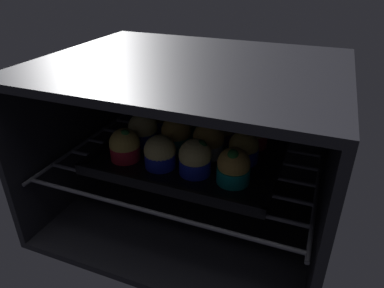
{
  "coord_description": "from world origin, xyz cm",
  "views": [
    {
      "loc": [
        24.91,
        -39.46,
        53.08
      ],
      "look_at": [
        0.0,
        23.26,
        17.07
      ],
      "focal_mm": 32.61,
      "sensor_mm": 36.0,
      "label": 1
    }
  ],
  "objects_px": {
    "muffin_row1_col3": "(244,148)",
    "muffin_row2_col3": "(254,133)",
    "muffin_row1_col0": "(143,130)",
    "muffin_row2_col0": "(160,116)",
    "muffin_row2_col1": "(189,121)",
    "muffin_row0_col3": "(234,167)",
    "muffin_row2_col2": "(220,128)",
    "baking_tray": "(192,153)",
    "muffin_row0_col0": "(125,146)",
    "muffin_row1_col1": "(176,134)",
    "muffin_row1_col2": "(209,141)",
    "muffin_row0_col2": "(195,158)",
    "muffin_row0_col1": "(160,153)"
  },
  "relations": [
    {
      "from": "muffin_row0_col0",
      "to": "muffin_row1_col2",
      "type": "height_order",
      "value": "muffin_row1_col2"
    },
    {
      "from": "muffin_row1_col3",
      "to": "muffin_row2_col2",
      "type": "xyz_separation_m",
      "value": [
        -0.07,
        0.07,
        0.0
      ]
    },
    {
      "from": "baking_tray",
      "to": "muffin_row2_col0",
      "type": "bearing_deg",
      "value": 145.19
    },
    {
      "from": "muffin_row1_col3",
      "to": "muffin_row2_col1",
      "type": "height_order",
      "value": "muffin_row2_col1"
    },
    {
      "from": "muffin_row1_col3",
      "to": "muffin_row2_col1",
      "type": "relative_size",
      "value": 0.93
    },
    {
      "from": "baking_tray",
      "to": "muffin_row1_col0",
      "type": "xyz_separation_m",
      "value": [
        -0.12,
        -0.0,
        0.04
      ]
    },
    {
      "from": "muffin_row1_col0",
      "to": "muffin_row2_col0",
      "type": "height_order",
      "value": "muffin_row2_col0"
    },
    {
      "from": "muffin_row1_col3",
      "to": "muffin_row0_col3",
      "type": "bearing_deg",
      "value": -88.86
    },
    {
      "from": "muffin_row1_col3",
      "to": "muffin_row2_col3",
      "type": "xyz_separation_m",
      "value": [
        0.0,
        0.08,
        0.0
      ]
    },
    {
      "from": "muffin_row0_col3",
      "to": "muffin_row1_col3",
      "type": "relative_size",
      "value": 1.07
    },
    {
      "from": "muffin_row0_col2",
      "to": "muffin_row2_col3",
      "type": "bearing_deg",
      "value": 62.63
    },
    {
      "from": "muffin_row1_col0",
      "to": "muffin_row1_col1",
      "type": "height_order",
      "value": "muffin_row1_col1"
    },
    {
      "from": "muffin_row0_col3",
      "to": "muffin_row2_col2",
      "type": "bearing_deg",
      "value": 115.68
    },
    {
      "from": "muffin_row1_col3",
      "to": "muffin_row2_col3",
      "type": "relative_size",
      "value": 1.03
    },
    {
      "from": "muffin_row0_col3",
      "to": "muffin_row2_col1",
      "type": "bearing_deg",
      "value": 134.14
    },
    {
      "from": "baking_tray",
      "to": "muffin_row0_col2",
      "type": "bearing_deg",
      "value": -64.18
    },
    {
      "from": "muffin_row1_col3",
      "to": "muffin_row2_col2",
      "type": "bearing_deg",
      "value": 135.03
    },
    {
      "from": "muffin_row0_col0",
      "to": "muffin_row1_col1",
      "type": "height_order",
      "value": "muffin_row1_col1"
    },
    {
      "from": "muffin_row0_col3",
      "to": "baking_tray",
      "type": "bearing_deg",
      "value": 145.06
    },
    {
      "from": "muffin_row0_col2",
      "to": "muffin_row0_col3",
      "type": "height_order",
      "value": "muffin_row0_col3"
    },
    {
      "from": "muffin_row1_col0",
      "to": "muffin_row2_col1",
      "type": "height_order",
      "value": "muffin_row2_col1"
    },
    {
      "from": "muffin_row0_col3",
      "to": "muffin_row2_col2",
      "type": "relative_size",
      "value": 1.06
    },
    {
      "from": "muffin_row0_col2",
      "to": "muffin_row0_col0",
      "type": "bearing_deg",
      "value": -179.09
    },
    {
      "from": "muffin_row0_col0",
      "to": "muffin_row1_col0",
      "type": "relative_size",
      "value": 0.97
    },
    {
      "from": "baking_tray",
      "to": "muffin_row2_col3",
      "type": "relative_size",
      "value": 5.67
    },
    {
      "from": "muffin_row1_col1",
      "to": "muffin_row2_col1",
      "type": "height_order",
      "value": "same"
    },
    {
      "from": "muffin_row0_col3",
      "to": "muffin_row2_col2",
      "type": "height_order",
      "value": "muffin_row0_col3"
    },
    {
      "from": "baking_tray",
      "to": "muffin_row0_col0",
      "type": "bearing_deg",
      "value": -146.11
    },
    {
      "from": "baking_tray",
      "to": "muffin_row1_col1",
      "type": "relative_size",
      "value": 5.14
    },
    {
      "from": "muffin_row2_col1",
      "to": "muffin_row0_col2",
      "type": "bearing_deg",
      "value": -64.2
    },
    {
      "from": "baking_tray",
      "to": "muffin_row0_col0",
      "type": "distance_m",
      "value": 0.15
    },
    {
      "from": "baking_tray",
      "to": "muffin_row0_col1",
      "type": "distance_m",
      "value": 0.1
    },
    {
      "from": "muffin_row0_col3",
      "to": "muffin_row1_col2",
      "type": "xyz_separation_m",
      "value": [
        -0.08,
        0.08,
        0.0
      ]
    },
    {
      "from": "baking_tray",
      "to": "muffin_row1_col2",
      "type": "bearing_deg",
      "value": -1.29
    },
    {
      "from": "muffin_row0_col1",
      "to": "muffin_row2_col2",
      "type": "distance_m",
      "value": 0.18
    },
    {
      "from": "muffin_row1_col1",
      "to": "muffin_row2_col3",
      "type": "relative_size",
      "value": 1.1
    },
    {
      "from": "muffin_row2_col0",
      "to": "muffin_row2_col2",
      "type": "bearing_deg",
      "value": -1.72
    },
    {
      "from": "muffin_row2_col2",
      "to": "muffin_row1_col0",
      "type": "bearing_deg",
      "value": -153.68
    },
    {
      "from": "muffin_row2_col1",
      "to": "baking_tray",
      "type": "bearing_deg",
      "value": -64.22
    },
    {
      "from": "muffin_row0_col1",
      "to": "muffin_row2_col1",
      "type": "relative_size",
      "value": 0.91
    },
    {
      "from": "muffin_row1_col3",
      "to": "muffin_row2_col2",
      "type": "distance_m",
      "value": 0.1
    },
    {
      "from": "baking_tray",
      "to": "muffin_row2_col1",
      "type": "relative_size",
      "value": 5.12
    },
    {
      "from": "baking_tray",
      "to": "muffin_row0_col3",
      "type": "bearing_deg",
      "value": -34.94
    },
    {
      "from": "muffin_row2_col1",
      "to": "muffin_row0_col3",
      "type": "bearing_deg",
      "value": -45.86
    },
    {
      "from": "muffin_row0_col1",
      "to": "muffin_row2_col2",
      "type": "xyz_separation_m",
      "value": [
        0.08,
        0.16,
        0.0
      ]
    },
    {
      "from": "muffin_row1_col0",
      "to": "muffin_row1_col3",
      "type": "relative_size",
      "value": 1.04
    },
    {
      "from": "muffin_row2_col2",
      "to": "muffin_row2_col0",
      "type": "bearing_deg",
      "value": 178.28
    },
    {
      "from": "muffin_row2_col0",
      "to": "muffin_row2_col2",
      "type": "relative_size",
      "value": 1.1
    },
    {
      "from": "muffin_row0_col0",
      "to": "muffin_row0_col1",
      "type": "relative_size",
      "value": 1.03
    },
    {
      "from": "muffin_row0_col2",
      "to": "muffin_row2_col0",
      "type": "height_order",
      "value": "muffin_row2_col0"
    }
  ]
}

